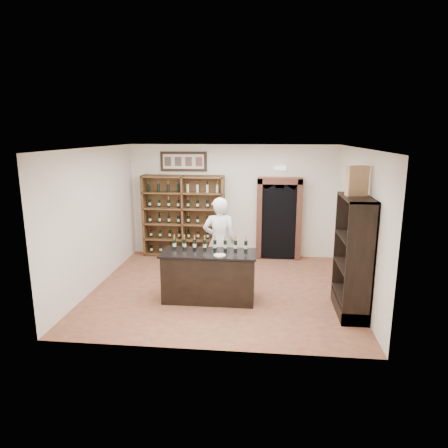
{
  "coord_description": "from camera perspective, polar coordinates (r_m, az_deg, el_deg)",
  "views": [
    {
      "loc": [
        0.88,
        -8.05,
        3.29
      ],
      "look_at": [
        0.01,
        0.3,
        1.37
      ],
      "focal_mm": 32.0,
      "sensor_mm": 36.0,
      "label": 1
    }
  ],
  "objects": [
    {
      "name": "floor",
      "position": [
        8.74,
        -0.25,
        -9.23
      ],
      "size": [
        5.5,
        5.5,
        0.0
      ],
      "primitive_type": "plane",
      "color": "#97633C",
      "rests_on": "ground"
    },
    {
      "name": "ceiling",
      "position": [
        8.1,
        -0.27,
        10.82
      ],
      "size": [
        5.5,
        5.5,
        0.0
      ],
      "primitive_type": "plane",
      "rotation": [
        3.14,
        0.0,
        0.0
      ],
      "color": "white",
      "rests_on": "wall_back"
    },
    {
      "name": "wall_back",
      "position": [
        10.74,
        1.18,
        3.28
      ],
      "size": [
        5.5,
        0.04,
        3.0
      ],
      "primitive_type": "cube",
      "color": "white",
      "rests_on": "ground"
    },
    {
      "name": "wall_left",
      "position": [
        9.01,
        -17.93,
        0.78
      ],
      "size": [
        0.04,
        5.0,
        3.0
      ],
      "primitive_type": "cube",
      "color": "white",
      "rests_on": "ground"
    },
    {
      "name": "wall_right",
      "position": [
        8.46,
        18.59,
        -0.02
      ],
      "size": [
        0.04,
        5.0,
        3.0
      ],
      "primitive_type": "cube",
      "color": "white",
      "rests_on": "ground"
    },
    {
      "name": "wine_shelf",
      "position": [
        10.83,
        -5.77,
        1.15
      ],
      "size": [
        2.2,
        0.38,
        2.2
      ],
      "color": "brown",
      "rests_on": "ground"
    },
    {
      "name": "framed_picture",
      "position": [
        10.77,
        -5.8,
        8.88
      ],
      "size": [
        1.25,
        0.04,
        0.52
      ],
      "primitive_type": "cube",
      "color": "black",
      "rests_on": "wall_back"
    },
    {
      "name": "arched_doorway",
      "position": [
        10.61,
        7.84,
        1.06
      ],
      "size": [
        1.17,
        0.35,
        2.17
      ],
      "color": "black",
      "rests_on": "ground"
    },
    {
      "name": "emergency_light",
      "position": [
        10.52,
        8.03,
        7.9
      ],
      "size": [
        0.3,
        0.1,
        0.1
      ],
      "primitive_type": "cube",
      "color": "white",
      "rests_on": "wall_back"
    },
    {
      "name": "tasting_counter",
      "position": [
        8.03,
        -2.15,
        -7.51
      ],
      "size": [
        1.88,
        0.78,
        1.0
      ],
      "color": "black",
      "rests_on": "ground"
    },
    {
      "name": "counter_bottle_0",
      "position": [
        8.11,
        -7.09,
        -2.84
      ],
      "size": [
        0.07,
        0.07,
        0.3
      ],
      "color": "black",
      "rests_on": "tasting_counter"
    },
    {
      "name": "counter_bottle_1",
      "position": [
        8.07,
        -5.66,
        -2.89
      ],
      "size": [
        0.07,
        0.07,
        0.3
      ],
      "color": "black",
      "rests_on": "tasting_counter"
    },
    {
      "name": "counter_bottle_2",
      "position": [
        8.03,
        -4.22,
        -2.94
      ],
      "size": [
        0.07,
        0.07,
        0.3
      ],
      "color": "black",
      "rests_on": "tasting_counter"
    },
    {
      "name": "counter_bottle_3",
      "position": [
        8.0,
        -2.77,
        -2.98
      ],
      "size": [
        0.07,
        0.07,
        0.3
      ],
      "color": "black",
      "rests_on": "tasting_counter"
    },
    {
      "name": "counter_bottle_4",
      "position": [
        7.97,
        -1.31,
        -3.03
      ],
      "size": [
        0.07,
        0.07,
        0.3
      ],
      "color": "black",
      "rests_on": "tasting_counter"
    },
    {
      "name": "counter_bottle_5",
      "position": [
        7.95,
        0.17,
        -3.07
      ],
      "size": [
        0.07,
        0.07,
        0.3
      ],
      "color": "black",
      "rests_on": "tasting_counter"
    },
    {
      "name": "counter_bottle_6",
      "position": [
        7.93,
        1.65,
        -3.11
      ],
      "size": [
        0.07,
        0.07,
        0.3
      ],
      "color": "black",
      "rests_on": "tasting_counter"
    },
    {
      "name": "counter_bottle_7",
      "position": [
        7.92,
        3.14,
        -3.15
      ],
      "size": [
        0.07,
        0.07,
        0.3
      ],
      "color": "black",
      "rests_on": "tasting_counter"
    },
    {
      "name": "side_cabinet",
      "position": [
        7.77,
        17.98,
        -6.84
      ],
      "size": [
        0.48,
        1.2,
        2.2
      ],
      "color": "black",
      "rests_on": "ground"
    },
    {
      "name": "shopkeeper",
      "position": [
        8.72,
        -0.67,
        -2.5
      ],
      "size": [
        0.77,
        0.56,
        1.96
      ],
      "primitive_type": "imported",
      "rotation": [
        0.0,
        0.0,
        3.28
      ],
      "color": "white",
      "rests_on": "ground"
    },
    {
      "name": "plate",
      "position": [
        7.64,
        -0.63,
        -4.5
      ],
      "size": [
        0.23,
        0.23,
        0.02
      ],
      "primitive_type": "cylinder",
      "color": "beige",
      "rests_on": "tasting_counter"
    },
    {
      "name": "wine_crate",
      "position": [
        7.48,
        18.48,
        5.87
      ],
      "size": [
        0.4,
        0.24,
        0.53
      ],
      "primitive_type": "cube",
      "rotation": [
        0.0,
        0.0,
        0.24
      ],
      "color": "#AA8059",
      "rests_on": "side_cabinet"
    }
  ]
}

